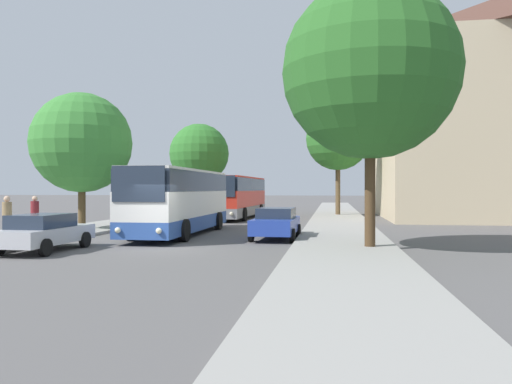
{
  "coord_description": "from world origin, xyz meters",
  "views": [
    {
      "loc": [
        6.54,
        -18.68,
        2.33
      ],
      "look_at": [
        1.45,
        14.7,
        2.1
      ],
      "focal_mm": 35.0,
      "sensor_mm": 36.0,
      "label": 1
    }
  ],
  "objects": [
    {
      "name": "pedestrian_waiting_far",
      "position": [
        -6.99,
        2.45,
        1.09
      ],
      "size": [
        0.36,
        0.36,
        1.85
      ],
      "rotation": [
        0.0,
        0.0,
        3.12
      ],
      "color": "#23232D",
      "rests_on": "sidewalk_left"
    },
    {
      "name": "tree_left_near",
      "position": [
        -7.06,
        6.95,
        4.85
      ],
      "size": [
        5.47,
        5.47,
        7.44
      ],
      "color": "#513D23",
      "rests_on": "sidewalk_left"
    },
    {
      "name": "tree_right_near",
      "position": [
        7.04,
        24.01,
        6.56
      ],
      "size": [
        5.39,
        5.39,
        9.13
      ],
      "color": "brown",
      "rests_on": "sidewalk_right"
    },
    {
      "name": "tree_right_mid",
      "position": [
        7.97,
        0.59,
        6.77
      ],
      "size": [
        6.67,
        6.67,
        9.96
      ],
      "color": "#47331E",
      "rests_on": "sidewalk_right"
    },
    {
      "name": "ground_plane",
      "position": [
        0.0,
        0.0,
        0.0
      ],
      "size": [
        300.0,
        300.0,
        0.0
      ],
      "primitive_type": "plane",
      "color": "#565454",
      "rests_on": "ground"
    },
    {
      "name": "parked_car_left_curb",
      "position": [
        -4.05,
        -1.57,
        0.73
      ],
      "size": [
        2.05,
        4.37,
        1.39
      ],
      "rotation": [
        0.0,
        0.0,
        -0.02
      ],
      "color": "#B7B7BC",
      "rests_on": "ground_plane"
    },
    {
      "name": "tree_left_far",
      "position": [
        -6.09,
        27.87,
        5.71
      ],
      "size": [
        5.7,
        5.7,
        8.42
      ],
      "color": "#513D23",
      "rests_on": "sidewalk_left"
    },
    {
      "name": "bus_middle",
      "position": [
        -0.83,
        19.79,
        1.74
      ],
      "size": [
        3.01,
        12.02,
        3.24
      ],
      "rotation": [
        0.0,
        0.0,
        -0.02
      ],
      "color": "gray",
      "rests_on": "ground_plane"
    },
    {
      "name": "sidewalk_right",
      "position": [
        7.0,
        0.0,
        0.07
      ],
      "size": [
        4.0,
        120.0,
        0.15
      ],
      "primitive_type": "cube",
      "color": "gray",
      "rests_on": "ground_plane"
    },
    {
      "name": "sidewalk_left",
      "position": [
        -7.0,
        0.0,
        0.07
      ],
      "size": [
        4.0,
        120.0,
        0.15
      ],
      "primitive_type": "cube",
      "color": "gray",
      "rests_on": "ground_plane"
    },
    {
      "name": "parked_car_right_near",
      "position": [
        3.99,
        4.17,
        0.76
      ],
      "size": [
        2.11,
        4.34,
        1.44
      ],
      "rotation": [
        0.0,
        0.0,
        3.11
      ],
      "color": "#233D9E",
      "rests_on": "ground_plane"
    },
    {
      "name": "bus_front",
      "position": [
        -1.08,
        5.69,
        1.75
      ],
      "size": [
        2.78,
        11.03,
        3.27
      ],
      "rotation": [
        0.0,
        0.0,
        -0.0
      ],
      "color": "#2D519E",
      "rests_on": "ground_plane"
    },
    {
      "name": "pedestrian_waiting_near",
      "position": [
        -6.39,
        -0.39,
        1.11
      ],
      "size": [
        0.36,
        0.36,
        1.89
      ],
      "rotation": [
        0.0,
        0.0,
        5.01
      ],
      "color": "#23232D",
      "rests_on": "sidewalk_left"
    }
  ]
}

